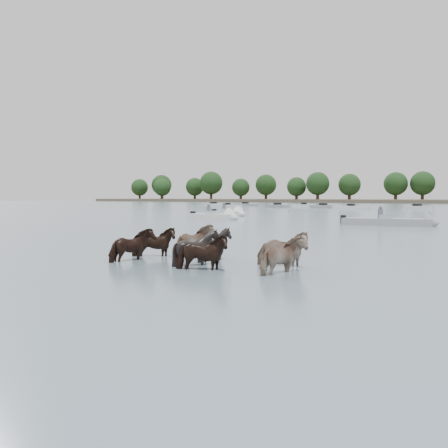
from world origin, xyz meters
The scene contains 7 objects.
ground centered at (0.00, 0.00, 0.00)m, with size 400.00×400.00×0.00m, color slate.
shoreline centered at (-70.00, 150.00, 0.50)m, with size 160.00×30.00×1.00m, color #4C4233.
pony_herd centered at (0.88, 1.96, 0.37)m, with size 6.59×3.73×1.30m.
motorboat_a centered at (-14.09, 25.08, 0.23)m, with size 4.95×1.76×1.92m.
motorboat_b centered at (0.84, 24.34, 0.22)m, with size 6.42×2.65×1.92m.
motorboat_f centered at (-17.34, 32.23, 0.23)m, with size 4.73×2.62×1.92m.
treeline centered at (-63.23, 149.17, 6.45)m, with size 148.50×23.83×12.38m.
Camera 1 is at (9.35, -9.87, 1.94)m, focal length 40.11 mm.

